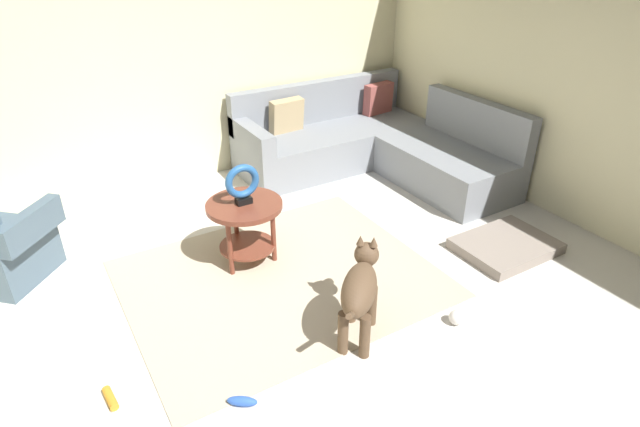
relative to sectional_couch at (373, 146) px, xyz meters
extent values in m
cube|color=silver|center=(-1.99, -2.02, -0.34)|extent=(6.00, 6.00, 0.10)
cube|color=beige|center=(-1.99, 0.92, 1.06)|extent=(6.00, 0.12, 2.70)
cube|color=beige|center=(0.95, -2.02, 1.06)|extent=(0.12, 6.00, 2.70)
cube|color=#BCAD93|center=(-1.84, -1.32, -0.28)|extent=(2.30, 1.90, 0.01)
cube|color=gray|center=(-0.26, 0.38, -0.08)|extent=(2.20, 0.85, 0.42)
cube|color=gray|center=(-0.26, 0.74, 0.36)|extent=(2.20, 0.14, 0.46)
cube|color=gray|center=(0.42, -0.74, -0.08)|extent=(0.85, 1.40, 0.42)
cube|color=gray|center=(0.77, -0.74, 0.36)|extent=(0.14, 1.40, 0.46)
cube|color=gray|center=(-1.28, 0.38, 0.24)|extent=(0.16, 0.85, 0.22)
cube|color=#994C47|center=(0.49, 0.59, 0.30)|extent=(0.39, 0.18, 0.38)
cube|color=tan|center=(-0.76, 0.59, 0.30)|extent=(0.39, 0.19, 0.39)
cube|color=#4C6070|center=(-3.66, -0.18, -0.09)|extent=(0.85, 0.85, 0.40)
cube|color=#4C6070|center=(-3.40, -0.42, 0.22)|extent=(0.48, 0.51, 0.22)
cylinder|color=brown|center=(-1.95, -0.96, 0.23)|extent=(0.60, 0.60, 0.04)
cylinder|color=brown|center=(-1.95, -0.96, -0.14)|extent=(0.45, 0.45, 0.02)
cylinder|color=brown|center=(-1.95, -0.74, -0.04)|extent=(0.04, 0.04, 0.50)
cylinder|color=brown|center=(-2.13, -1.07, -0.04)|extent=(0.04, 0.04, 0.50)
cylinder|color=brown|center=(-1.76, -1.07, -0.04)|extent=(0.04, 0.04, 0.50)
cube|color=black|center=(-1.95, -0.96, 0.28)|extent=(0.12, 0.08, 0.05)
torus|color=#265999|center=(-1.95, -0.96, 0.44)|extent=(0.28, 0.06, 0.28)
cube|color=gray|center=(-0.01, -1.94, -0.24)|extent=(0.80, 0.60, 0.09)
cylinder|color=brown|center=(-1.64, -2.02, -0.13)|extent=(0.07, 0.07, 0.32)
cylinder|color=brown|center=(-1.54, -2.11, -0.13)|extent=(0.07, 0.07, 0.32)
cylinder|color=brown|center=(-1.86, -2.24, -0.13)|extent=(0.07, 0.07, 0.32)
cylinder|color=brown|center=(-1.76, -2.34, -0.13)|extent=(0.07, 0.07, 0.32)
ellipsoid|color=brown|center=(-1.70, -2.18, 0.12)|extent=(0.52, 0.53, 0.24)
sphere|color=brown|center=(-1.49, -1.96, 0.19)|extent=(0.17, 0.17, 0.17)
ellipsoid|color=brown|center=(-1.44, -1.91, 0.17)|extent=(0.13, 0.13, 0.07)
cone|color=brown|center=(-1.53, -1.94, 0.30)|extent=(0.06, 0.06, 0.07)
cone|color=brown|center=(-1.47, -2.00, 0.30)|extent=(0.06, 0.06, 0.07)
cylinder|color=brown|center=(-1.91, -2.40, 0.16)|extent=(0.17, 0.17, 0.16)
sphere|color=silver|center=(-1.03, -2.42, -0.24)|extent=(0.11, 0.11, 0.11)
cylinder|color=orange|center=(-3.24, -1.88, -0.26)|extent=(0.06, 0.18, 0.05)
ellipsoid|color=blue|center=(-2.59, -2.30, -0.26)|extent=(0.18, 0.16, 0.06)
camera|label=1|loc=(-3.29, -4.34, 2.15)|focal=29.36mm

